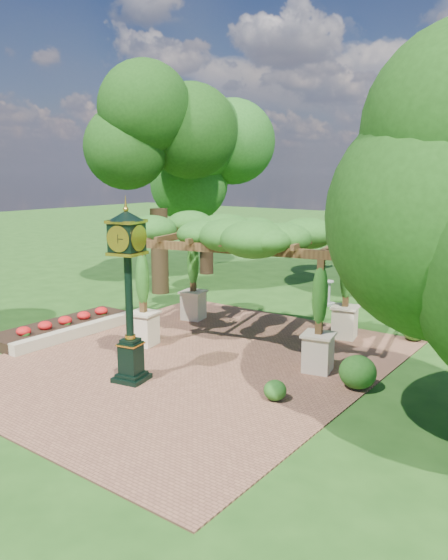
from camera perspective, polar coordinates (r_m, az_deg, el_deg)
The scene contains 13 objects.
ground at distance 15.53m, azimuth -5.59°, elevation -9.45°, with size 120.00×120.00×0.00m, color #1E4714.
brick_plaza at distance 16.23m, azimuth -3.20°, elevation -8.41°, with size 10.00×12.00×0.04m, color brown.
border_wall at distance 19.02m, azimuth -14.95°, elevation -5.24°, with size 0.35×5.00×0.40m, color #C6B793.
flower_bed at distance 19.71m, azimuth -16.58°, elevation -4.81°, with size 1.50×5.00×0.36m, color red.
pedestal_clock at distance 14.17m, azimuth -9.98°, elevation -0.05°, with size 1.06×1.06×4.58m.
pergola at distance 17.24m, azimuth 2.43°, elevation 4.29°, with size 7.28×5.39×4.13m.
sundial at distance 23.14m, azimuth 10.69°, elevation -1.48°, with size 0.69×0.69×1.02m.
shrub_front at distance 13.50m, azimuth 5.36°, elevation -11.40°, with size 0.56×0.56×0.50m, color #215418.
shrub_mid at distance 14.48m, azimuth 13.80°, elevation -9.33°, with size 0.95×0.95×0.86m, color #235518.
shrub_back at distance 18.96m, azimuth 19.29°, elevation -4.93°, with size 0.80×0.80×0.72m, color #2E651D.
tree_west_near at distance 24.69m, azimuth -7.01°, elevation 14.24°, with size 4.29×4.29×9.94m.
tree_west_far at distance 29.32m, azimuth -1.90°, elevation 12.44°, with size 4.21×4.21×8.87m.
tree_north at distance 24.40m, azimuth 16.80°, elevation 9.74°, with size 4.29×4.29×7.31m.
Camera 1 is at (9.82, -10.71, 5.49)m, focal length 35.00 mm.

